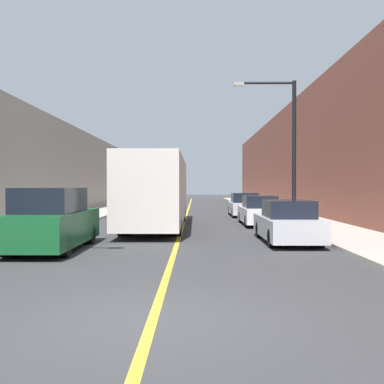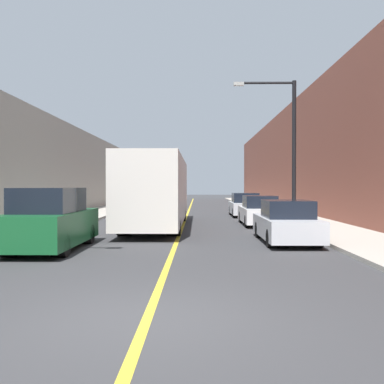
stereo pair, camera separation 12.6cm
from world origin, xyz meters
The scene contains 12 objects.
ground_plane centered at (0.00, 0.00, 0.00)m, with size 200.00×200.00×0.00m, color #38383A.
sidewalk_left centered at (-6.67, 30.00, 0.06)m, with size 3.12×72.00×0.13m, color #B2AA9E.
sidewalk_right centered at (6.67, 30.00, 0.06)m, with size 3.12×72.00×0.13m, color #B2AA9E.
building_row_left centered at (-10.23, 30.00, 3.21)m, with size 4.00×72.00×6.42m, color gray.
building_row_right centered at (10.23, 30.00, 4.37)m, with size 4.00×72.00×8.74m, color brown.
road_center_line centered at (0.00, 30.00, 0.00)m, with size 0.16×72.00×0.01m, color gold.
bus centered at (-1.21, 15.18, 1.81)m, with size 2.55×12.29×3.35m.
parked_suv_left centered at (-3.86, 7.30, 0.91)m, with size 1.89×4.86×1.96m.
car_right_near centered at (3.93, 9.28, 0.68)m, with size 1.79×4.63×1.51m.
car_right_mid centered at (3.94, 16.48, 0.69)m, with size 1.78×4.77×1.53m.
car_right_far centered at (3.91, 23.33, 0.70)m, with size 1.87×4.70×1.57m.
street_lamp_right centered at (5.11, 15.00, 4.19)m, with size 3.03×0.24×6.98m.
Camera 1 is at (0.65, -6.75, 2.01)m, focal length 42.00 mm.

